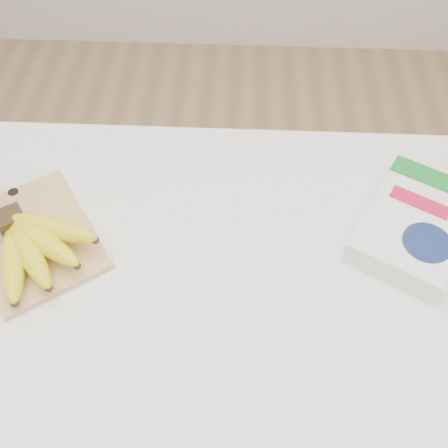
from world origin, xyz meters
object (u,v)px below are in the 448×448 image
Objects in this scene: cutting_board at (35,238)px; cereal_box at (415,225)px; table at (187,363)px; bananas at (33,245)px.

cutting_board is 0.70m from cereal_box.
bananas is at bearing 175.55° from table.
bananas is 0.70× the size of cereal_box.
cereal_box is at bearing 7.18° from bananas.
cutting_board is at bearing 115.11° from bananas.
cutting_board is (-0.26, 0.06, 0.43)m from table.
bananas is 0.69m from cereal_box.
cereal_box is (0.68, 0.09, -0.01)m from bananas.
cutting_board is 0.06m from bananas.
bananas reaches higher than cereal_box.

